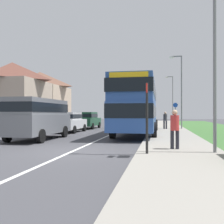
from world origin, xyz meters
name	(u,v)px	position (x,y,z in m)	size (l,w,h in m)	color
ground_plane	(73,151)	(0.00, 0.00, 0.00)	(120.00, 120.00, 0.00)	#424247
lane_marking_centre	(110,135)	(0.00, 8.00, 0.00)	(0.14, 60.00, 0.01)	silver
pavement_near_side	(172,138)	(4.20, 6.00, 0.06)	(3.20, 68.00, 0.12)	gray
double_decker_bus	(137,105)	(1.88, 8.48, 2.14)	(2.80, 10.71, 3.70)	#284C93
parked_van_grey	(39,116)	(-3.47, 4.07, 1.39)	(2.11, 5.32, 2.34)	slate
parked_car_white	(69,121)	(-3.70, 9.83, 0.89)	(1.88, 4.23, 1.61)	silver
parked_car_dark_green	(87,119)	(-3.64, 15.01, 0.90)	(1.90, 4.45, 1.64)	#19472D
pedestrian_at_stop	(175,127)	(4.02, 0.55, 0.98)	(0.34, 0.34, 1.67)	#23232D
pedestrian_walking_away	(165,119)	(3.95, 13.83, 0.98)	(0.34, 0.34, 1.67)	#23232D
bus_stop_sign	(147,113)	(3.00, -0.80, 1.54)	(0.09, 0.52, 2.60)	black
cycle_route_sign	(175,114)	(4.92, 15.10, 1.43)	(0.44, 0.08, 2.52)	slate
street_lamp_near	(212,26)	(5.30, -0.09, 4.67)	(1.14, 0.20, 8.23)	slate
street_lamp_mid	(180,87)	(5.34, 14.65, 3.97)	(1.14, 0.20, 6.85)	slate
street_lamp_far	(172,96)	(5.37, 31.35, 4.19)	(1.14, 0.20, 7.28)	slate
house_terrace_far_side	(27,97)	(-12.33, 19.04, 3.54)	(6.52, 13.19, 7.07)	tan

